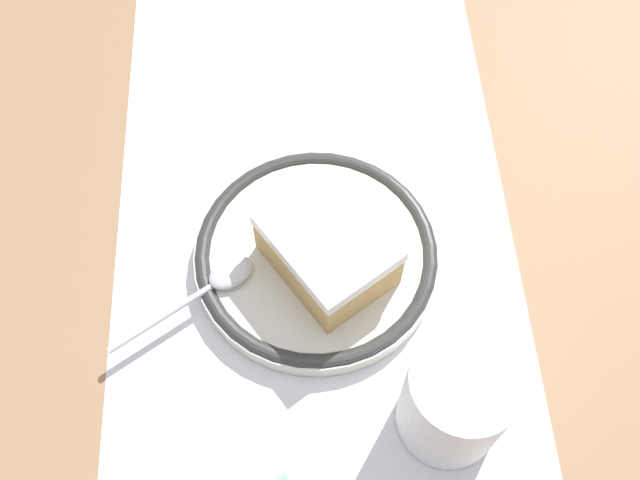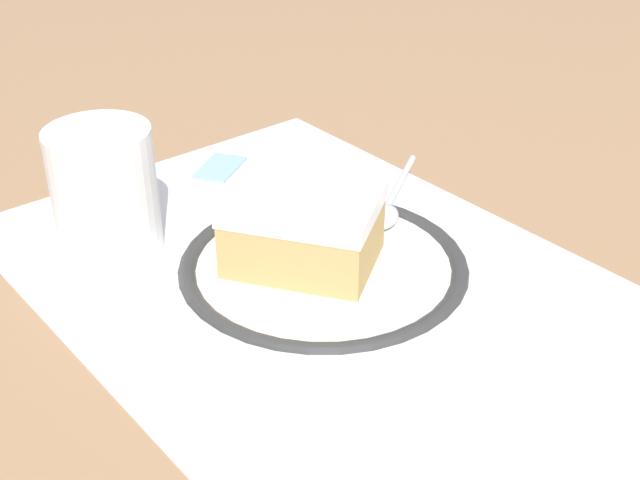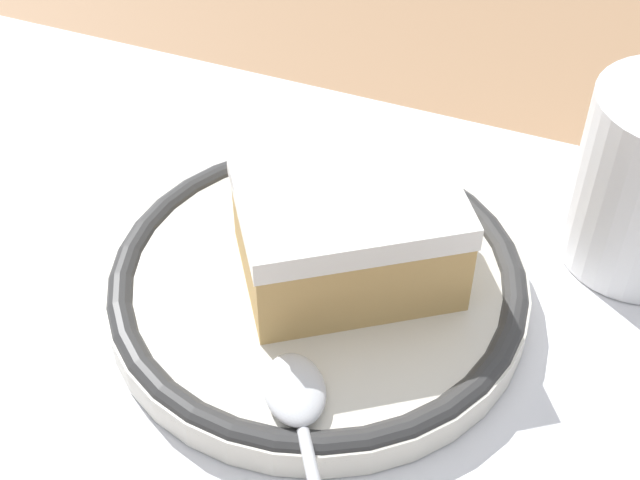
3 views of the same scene
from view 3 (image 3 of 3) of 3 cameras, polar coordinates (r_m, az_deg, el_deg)
ground_plane at (r=0.45m, az=-4.60°, el=-2.46°), size 2.40×2.40×0.00m
placemat at (r=0.45m, az=-4.60°, el=-2.39°), size 0.55×0.33×0.00m
plate at (r=0.43m, az=-0.00°, el=-2.48°), size 0.20×0.20×0.02m
cake_slice at (r=0.41m, az=1.74°, el=0.55°), size 0.12×0.11×0.05m
spoon at (r=0.37m, az=-1.24°, el=-10.87°), size 0.08×0.11×0.01m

